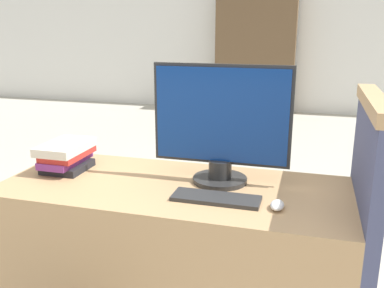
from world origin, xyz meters
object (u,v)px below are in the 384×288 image
object	(u,v)px
book_stack	(66,156)
mouse	(277,205)
monitor	(221,126)
keyboard	(216,198)

from	to	relation	value
book_stack	mouse	bearing A→B (deg)	-10.24
monitor	book_stack	world-z (taller)	monitor
monitor	keyboard	size ratio (longest dim) A/B	1.71
keyboard	mouse	bearing A→B (deg)	-4.00
mouse	book_stack	size ratio (longest dim) A/B	0.32
keyboard	book_stack	distance (m)	0.78
keyboard	mouse	distance (m)	0.24
keyboard	mouse	size ratio (longest dim) A/B	3.87
monitor	keyboard	xyz separation A→B (m)	(0.03, -0.21, -0.24)
monitor	book_stack	size ratio (longest dim) A/B	2.13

